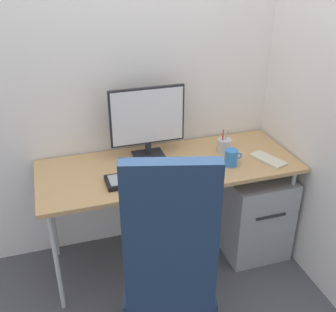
{
  "coord_description": "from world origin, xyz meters",
  "views": [
    {
      "loc": [
        -0.69,
        -2.18,
        2.01
      ],
      "look_at": [
        -0.03,
        -0.06,
        0.85
      ],
      "focal_mm": 43.5,
      "sensor_mm": 36.0,
      "label": 1
    }
  ],
  "objects_px": {
    "office_chair": "(169,268)",
    "filing_cabinet": "(249,208)",
    "coffee_mug": "(231,158)",
    "mouse": "(202,171)",
    "keyboard": "(146,177)",
    "monitor": "(147,119)",
    "pen_holder": "(224,145)",
    "notebook": "(268,160)"
  },
  "relations": [
    {
      "from": "keyboard",
      "to": "mouse",
      "type": "distance_m",
      "value": 0.35
    },
    {
      "from": "filing_cabinet",
      "to": "mouse",
      "type": "distance_m",
      "value": 0.65
    },
    {
      "from": "mouse",
      "to": "notebook",
      "type": "bearing_deg",
      "value": -15.65
    },
    {
      "from": "filing_cabinet",
      "to": "monitor",
      "type": "relative_size",
      "value": 1.25
    },
    {
      "from": "keyboard",
      "to": "pen_holder",
      "type": "distance_m",
      "value": 0.64
    },
    {
      "from": "office_chair",
      "to": "coffee_mug",
      "type": "height_order",
      "value": "office_chair"
    },
    {
      "from": "filing_cabinet",
      "to": "keyboard",
      "type": "relative_size",
      "value": 1.28
    },
    {
      "from": "monitor",
      "to": "keyboard",
      "type": "distance_m",
      "value": 0.4
    },
    {
      "from": "office_chair",
      "to": "filing_cabinet",
      "type": "bearing_deg",
      "value": 41.43
    },
    {
      "from": "monitor",
      "to": "mouse",
      "type": "xyz_separation_m",
      "value": [
        0.25,
        -0.33,
        -0.24
      ]
    },
    {
      "from": "monitor",
      "to": "keyboard",
      "type": "bearing_deg",
      "value": -108.04
    },
    {
      "from": "keyboard",
      "to": "coffee_mug",
      "type": "height_order",
      "value": "coffee_mug"
    },
    {
      "from": "keyboard",
      "to": "mouse",
      "type": "height_order",
      "value": "mouse"
    },
    {
      "from": "keyboard",
      "to": "mouse",
      "type": "relative_size",
      "value": 5.38
    },
    {
      "from": "monitor",
      "to": "mouse",
      "type": "distance_m",
      "value": 0.48
    },
    {
      "from": "filing_cabinet",
      "to": "monitor",
      "type": "bearing_deg",
      "value": 164.12
    },
    {
      "from": "monitor",
      "to": "pen_holder",
      "type": "distance_m",
      "value": 0.56
    },
    {
      "from": "pen_holder",
      "to": "notebook",
      "type": "relative_size",
      "value": 0.68
    },
    {
      "from": "keyboard",
      "to": "notebook",
      "type": "bearing_deg",
      "value": -0.9
    },
    {
      "from": "office_chair",
      "to": "coffee_mug",
      "type": "distance_m",
      "value": 0.91
    },
    {
      "from": "notebook",
      "to": "keyboard",
      "type": "bearing_deg",
      "value": 159.58
    },
    {
      "from": "pen_holder",
      "to": "monitor",
      "type": "bearing_deg",
      "value": 169.87
    },
    {
      "from": "keyboard",
      "to": "coffee_mug",
      "type": "distance_m",
      "value": 0.57
    },
    {
      "from": "filing_cabinet",
      "to": "monitor",
      "type": "distance_m",
      "value": 1.01
    },
    {
      "from": "monitor",
      "to": "coffee_mug",
      "type": "relative_size",
      "value": 4.18
    },
    {
      "from": "notebook",
      "to": "coffee_mug",
      "type": "distance_m",
      "value": 0.26
    },
    {
      "from": "mouse",
      "to": "coffee_mug",
      "type": "relative_size",
      "value": 0.76
    },
    {
      "from": "filing_cabinet",
      "to": "monitor",
      "type": "height_order",
      "value": "monitor"
    },
    {
      "from": "office_chair",
      "to": "keyboard",
      "type": "bearing_deg",
      "value": 85.33
    },
    {
      "from": "keyboard",
      "to": "mouse",
      "type": "xyz_separation_m",
      "value": [
        0.35,
        -0.03,
        0.0
      ]
    },
    {
      "from": "mouse",
      "to": "notebook",
      "type": "height_order",
      "value": "mouse"
    },
    {
      "from": "pen_holder",
      "to": "keyboard",
      "type": "bearing_deg",
      "value": -161.32
    },
    {
      "from": "office_chair",
      "to": "filing_cabinet",
      "type": "relative_size",
      "value": 2.1
    },
    {
      "from": "office_chair",
      "to": "keyboard",
      "type": "xyz_separation_m",
      "value": [
        0.05,
        0.64,
        0.13
      ]
    },
    {
      "from": "monitor",
      "to": "keyboard",
      "type": "relative_size",
      "value": 1.02
    },
    {
      "from": "pen_holder",
      "to": "coffee_mug",
      "type": "distance_m",
      "value": 0.2
    },
    {
      "from": "coffee_mug",
      "to": "monitor",
      "type": "bearing_deg",
      "value": 148.34
    },
    {
      "from": "monitor",
      "to": "pen_holder",
      "type": "relative_size",
      "value": 3.07
    },
    {
      "from": "office_chair",
      "to": "notebook",
      "type": "xyz_separation_m",
      "value": [
        0.88,
        0.63,
        0.13
      ]
    },
    {
      "from": "office_chair",
      "to": "mouse",
      "type": "height_order",
      "value": "office_chair"
    },
    {
      "from": "office_chair",
      "to": "monitor",
      "type": "xyz_separation_m",
      "value": [
        0.15,
        0.94,
        0.38
      ]
    },
    {
      "from": "notebook",
      "to": "coffee_mug",
      "type": "bearing_deg",
      "value": 156.0
    }
  ]
}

